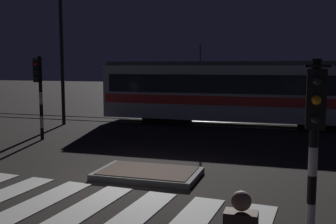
{
  "coord_description": "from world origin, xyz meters",
  "views": [
    {
      "loc": [
        4.21,
        -9.48,
        3.05
      ],
      "look_at": [
        -0.02,
        4.2,
        1.4
      ],
      "focal_mm": 43.39,
      "sensor_mm": 36.0,
      "label": 1
    }
  ],
  "objects_px": {
    "traffic_light_corner_far_left": "(39,85)",
    "tram": "(241,91)",
    "street_lamp_trackside_left": "(59,36)",
    "traffic_light_corner_near_right": "(315,130)"
  },
  "relations": [
    {
      "from": "traffic_light_corner_near_right",
      "to": "street_lamp_trackside_left",
      "type": "height_order",
      "value": "street_lamp_trackside_left"
    },
    {
      "from": "traffic_light_corner_far_left",
      "to": "tram",
      "type": "relative_size",
      "value": 0.24
    },
    {
      "from": "traffic_light_corner_far_left",
      "to": "tram",
      "type": "xyz_separation_m",
      "value": [
        7.33,
        6.47,
        -0.52
      ]
    },
    {
      "from": "street_lamp_trackside_left",
      "to": "tram",
      "type": "height_order",
      "value": "street_lamp_trackside_left"
    },
    {
      "from": "traffic_light_corner_far_left",
      "to": "tram",
      "type": "bearing_deg",
      "value": 41.42
    },
    {
      "from": "tram",
      "to": "traffic_light_corner_near_right",
      "type": "bearing_deg",
      "value": -78.66
    },
    {
      "from": "traffic_light_corner_far_left",
      "to": "street_lamp_trackside_left",
      "type": "relative_size",
      "value": 0.48
    },
    {
      "from": "traffic_light_corner_far_left",
      "to": "street_lamp_trackside_left",
      "type": "xyz_separation_m",
      "value": [
        -1.49,
        3.93,
        2.24
      ]
    },
    {
      "from": "traffic_light_corner_near_right",
      "to": "tram",
      "type": "relative_size",
      "value": 0.22
    },
    {
      "from": "traffic_light_corner_near_right",
      "to": "traffic_light_corner_far_left",
      "type": "xyz_separation_m",
      "value": [
        -10.17,
        7.72,
        0.18
      ]
    }
  ]
}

